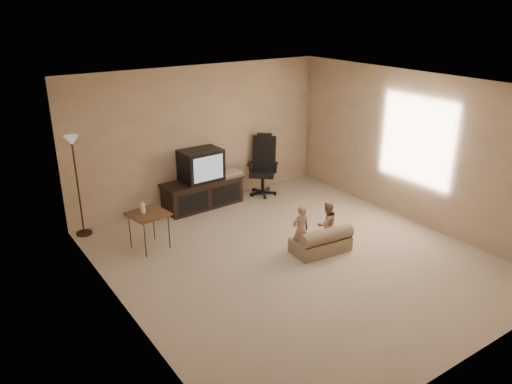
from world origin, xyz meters
TOP-DOWN VIEW (x-y plane):
  - floor at (0.00, 0.00)m, footprint 5.50×5.50m
  - room_shell at (0.00, 0.00)m, footprint 5.50×5.50m
  - tv_stand at (-0.14, 2.49)m, footprint 1.52×0.61m
  - office_chair at (1.14, 2.40)m, footprint 0.76×0.76m
  - side_table at (-1.61, 1.49)m, footprint 0.60×0.60m
  - floor_lamp at (-2.30, 2.55)m, footprint 0.25×0.25m
  - child_sofa at (0.46, -0.09)m, footprint 0.90×0.56m
  - toddler_left at (0.17, 0.08)m, footprint 0.30×0.24m
  - toddler_right at (0.65, 0.04)m, footprint 0.36×0.22m

SIDE VIEW (x-z plane):
  - floor at x=0.00m, z-range 0.00..0.00m
  - child_sofa at x=0.46m, z-range -0.04..0.38m
  - toddler_right at x=0.65m, z-range 0.00..0.72m
  - toddler_left at x=0.17m, z-range 0.00..0.76m
  - office_chair at x=1.14m, z-range -0.16..1.00m
  - tv_stand at x=-0.14m, z-range -0.09..0.98m
  - side_table at x=-1.61m, z-range 0.17..0.95m
  - floor_lamp at x=-2.30m, z-range 0.37..2.01m
  - room_shell at x=0.00m, z-range -1.23..4.27m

